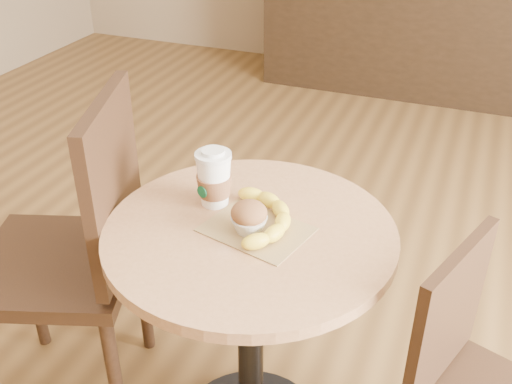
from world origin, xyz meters
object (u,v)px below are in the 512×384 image
(cafe_table, at_px, (250,297))
(chair_left, at_px, (77,250))
(coffee_cup, at_px, (214,180))
(banana, at_px, (259,218))
(muffin, at_px, (249,217))

(cafe_table, distance_m, chair_left, 0.52)
(cafe_table, relative_size, coffee_cup, 4.90)
(coffee_cup, xyz_separation_m, banana, (0.14, -0.05, -0.05))
(chair_left, height_order, muffin, chair_left)
(cafe_table, distance_m, banana, 0.24)
(cafe_table, relative_size, muffin, 8.49)
(chair_left, distance_m, coffee_cup, 0.48)
(cafe_table, xyz_separation_m, coffee_cup, (-0.13, 0.07, 0.28))
(cafe_table, height_order, chair_left, chair_left)
(chair_left, xyz_separation_m, banana, (0.54, 0.03, 0.22))
(coffee_cup, bearing_deg, chair_left, -149.31)
(cafe_table, distance_m, muffin, 0.26)
(cafe_table, height_order, coffee_cup, coffee_cup)
(cafe_table, bearing_deg, banana, 53.19)
(cafe_table, relative_size, banana, 2.91)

